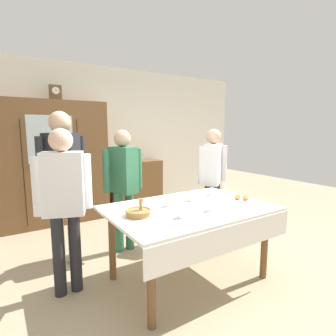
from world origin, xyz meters
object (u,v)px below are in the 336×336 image
Objects in this scene: tea_cup_mid_right at (181,216)px; spoon_mid_left at (254,207)px; book_stack at (136,158)px; tea_cup_center at (191,199)px; tea_cup_near_left at (211,193)px; bread_basket at (138,212)px; dining_table at (191,217)px; wall_cabinet at (50,164)px; spoon_front_edge at (154,201)px; person_behind_table_left at (62,173)px; tea_cup_mid_left at (167,204)px; spoon_far_right at (193,206)px; person_near_right_end at (213,172)px; mantel_clock at (55,93)px; bookshelf_low at (136,185)px; tea_cup_front_edge at (210,209)px; person_beside_shelf at (64,196)px; pastry_plate at (241,199)px; person_behind_table_right at (123,179)px.

tea_cup_mid_right is 1.09× the size of spoon_mid_left.
spoon_mid_left is at bearing -92.61° from book_stack.
tea_cup_near_left is at bearing 15.05° from tea_cup_center.
spoon_mid_left is at bearing -19.62° from bread_basket.
bread_basket is at bearing 174.50° from dining_table.
wall_cabinet reaches higher than spoon_front_edge.
person_behind_table_left is (-1.54, 1.39, 0.30)m from spoon_mid_left.
bread_basket is (-0.38, -0.10, 0.01)m from tea_cup_mid_left.
spoon_far_right is 0.47m from spoon_front_edge.
wall_cabinet is 16.92× the size of spoon_far_right.
dining_table is at bearing -104.25° from book_stack.
dining_table is 1.29m from person_near_right_end.
bread_basket is at bearing -135.12° from spoon_front_edge.
person_behind_table_left is at bearing 132.36° from tea_cup_mid_left.
mantel_clock reaches higher than wall_cabinet.
person_behind_table_left reaches higher than spoon_mid_left.
bookshelf_low is at bearing 64.46° from bread_basket.
dining_table is 1.04× the size of person_near_right_end.
tea_cup_near_left is at bearing 28.81° from dining_table.
tea_cup_mid_left is at bearing -169.29° from tea_cup_near_left.
dining_table is at bearing 107.26° from tea_cup_front_edge.
person_beside_shelf is (-0.11, -0.59, -0.13)m from person_behind_table_left.
wall_cabinet is at bearing 121.67° from tea_cup_near_left.
tea_cup_mid_right is (-0.95, -2.86, 0.34)m from bookshelf_low.
person_near_right_end is at bearing 68.38° from pastry_plate.
dining_table is at bearing -73.86° from person_behind_table_right.
book_stack is at bearing 86.37° from tea_cup_near_left.
person_near_right_end is (0.85, 0.60, 0.14)m from tea_cup_center.
mantel_clock reaches higher than book_stack.
bread_basket reaches higher than pastry_plate.
spoon_mid_left is 2.10m from person_behind_table_left.
tea_cup_front_edge is at bearing -133.20° from person_near_right_end.
spoon_far_right is (-0.61, 0.09, -0.01)m from pastry_plate.
wall_cabinet reaches higher than spoon_far_right.
book_stack is at bearing 77.94° from tea_cup_front_edge.
book_stack is at bearing 43.47° from person_behind_table_left.
tea_cup_center is at bearing 5.58° from tea_cup_mid_left.
person_near_right_end is at bearing -43.79° from wall_cabinet.
spoon_front_edge is at bearing 115.60° from dining_table.
person_behind_table_right is at bearing 74.33° from bread_basket.
book_stack is 1.88× the size of spoon_mid_left.
spoon_front_edge is 0.08× the size of person_behind_table_right.
dining_table is 3.06m from mantel_clock.
tea_cup_center is 0.58m from tea_cup_mid_right.
tea_cup_center is at bearing -144.79° from person_near_right_end.
person_beside_shelf is (-0.22, -2.13, -0.06)m from wall_cabinet.
person_behind_table_right reaches higher than dining_table.
spoon_far_right is (-0.63, -2.62, 0.31)m from bookshelf_low.
person_behind_table_left is at bearing 141.98° from spoon_front_edge.
mantel_clock reaches higher than bread_basket.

